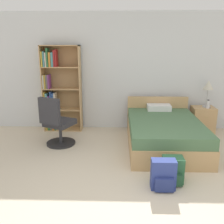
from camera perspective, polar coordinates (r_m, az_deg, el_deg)
ground_plane at (r=3.11m, az=6.69°, el=-22.76°), size 14.00×14.00×0.00m
wall_back at (r=5.71m, az=4.37°, el=9.03°), size 9.00×0.06×2.60m
bookshelf at (r=5.71m, az=-12.52°, el=5.01°), size 0.84×0.30×1.90m
bed at (r=4.93m, az=11.68°, el=-4.50°), size 1.34×2.00×0.78m
office_chair at (r=4.88m, az=-12.46°, el=-2.79°), size 0.65×0.70×0.98m
nightstand at (r=5.91m, az=19.99°, el=-1.66°), size 0.48×0.41×0.58m
table_lamp at (r=5.79m, az=21.15°, el=5.49°), size 0.22×0.22×0.59m
water_bottle at (r=5.74m, az=21.09°, el=1.68°), size 0.07×0.07×0.19m
backpack_green at (r=3.74m, az=13.74°, el=-12.85°), size 0.29×0.29×0.37m
backpack_blue at (r=3.54m, az=11.65°, el=-14.00°), size 0.33×0.23×0.42m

